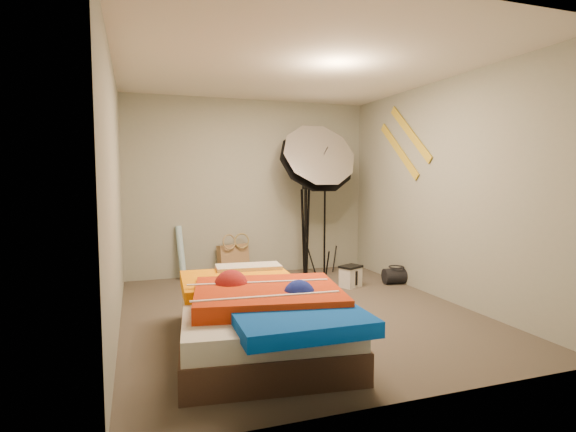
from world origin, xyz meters
name	(u,v)px	position (x,y,z in m)	size (l,w,h in m)	color
floor	(297,311)	(0.00, 0.00, 0.00)	(4.00, 4.00, 0.00)	#4D4439
ceiling	(298,67)	(0.00, 0.00, 2.50)	(4.00, 4.00, 0.00)	silver
wall_back	(250,188)	(0.00, 2.00, 1.25)	(3.50, 3.50, 0.00)	gray
wall_front	(412,202)	(0.00, -2.00, 1.25)	(3.50, 3.50, 0.00)	gray
wall_left	(115,194)	(-1.75, 0.00, 1.25)	(4.00, 4.00, 0.00)	gray
wall_right	(441,190)	(1.75, 0.00, 1.25)	(4.00, 4.00, 0.00)	gray
tote_bag	(234,260)	(-0.28, 1.90, 0.22)	(0.44, 0.13, 0.44)	tan
wrapping_roll	(181,253)	(-1.00, 1.90, 0.37)	(0.08, 0.08, 0.74)	#5BAFD1
camera_case	(351,277)	(1.00, 0.77, 0.13)	(0.25, 0.18, 0.25)	silver
duffel_bag	(396,276)	(1.65, 0.73, 0.10)	(0.20, 0.20, 0.33)	black
wall_stripe_upper	(410,133)	(1.73, 0.60, 1.95)	(0.02, 1.10, 0.10)	gold
wall_stripe_lower	(399,150)	(1.73, 0.85, 1.75)	(0.02, 1.10, 0.10)	gold
bed	(260,315)	(-0.62, -0.81, 0.27)	(1.48, 2.04, 0.53)	#4C3327
photo_umbrella	(316,161)	(0.84, 1.54, 1.62)	(1.32, 1.01, 2.26)	black
camera_tripod	(306,221)	(0.70, 1.59, 0.78)	(0.09, 0.09, 1.36)	black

